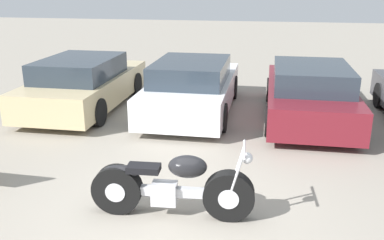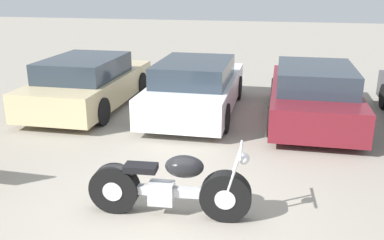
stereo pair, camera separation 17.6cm
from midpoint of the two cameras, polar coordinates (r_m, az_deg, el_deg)
The scene contains 5 objects.
ground_plane at distance 6.01m, azimuth -2.51°, elevation -12.64°, with size 60.00×60.00×0.00m, color gray.
motorcycle at distance 5.83m, azimuth -2.36°, elevation -8.83°, with size 2.22×0.62×1.04m.
parked_car_champagne at distance 11.07m, azimuth -13.14°, elevation 4.83°, with size 1.92×4.44×1.30m.
parked_car_white at distance 10.33m, azimuth 1.02°, elevation 4.38°, with size 1.92×4.44×1.30m.
parked_car_maroon at distance 10.13m, azimuth 16.32°, elevation 3.36°, with size 1.92×4.44×1.30m.
Camera 2 is at (1.38, -4.98, 3.07)m, focal length 40.00 mm.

